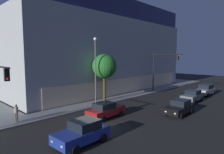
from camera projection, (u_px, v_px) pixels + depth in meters
name	position (u px, v px, depth m)	size (l,w,h in m)	color
ground_plane	(94.00, 129.00, 17.41)	(120.00, 120.00, 0.00)	black
modern_building	(75.00, 49.00, 43.94)	(35.46, 31.79, 16.17)	#4C4C51
traffic_light_far_corner	(162.00, 65.00, 34.15)	(0.32, 5.47, 6.94)	black
street_lamp_sidewalk	(95.00, 63.00, 25.32)	(0.44, 0.44, 8.69)	slate
sidewalk_tree	(104.00, 67.00, 27.33)	(3.43, 3.43, 6.60)	#483A1E
pedestrian_waiting	(16.00, 112.00, 18.51)	(0.36, 0.36, 1.75)	#4C473D
car_blue	(82.00, 132.00, 14.34)	(4.23, 2.28, 1.74)	navy
car_red	(106.00, 110.00, 20.46)	(4.43, 2.14, 1.63)	maroon
car_black	(180.00, 107.00, 21.56)	(4.25, 1.98, 1.61)	black
car_grey	(192.00, 96.00, 27.67)	(4.24, 2.07, 1.64)	slate
car_silver	(205.00, 90.00, 32.40)	(4.44, 2.15, 1.73)	#B7BABF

